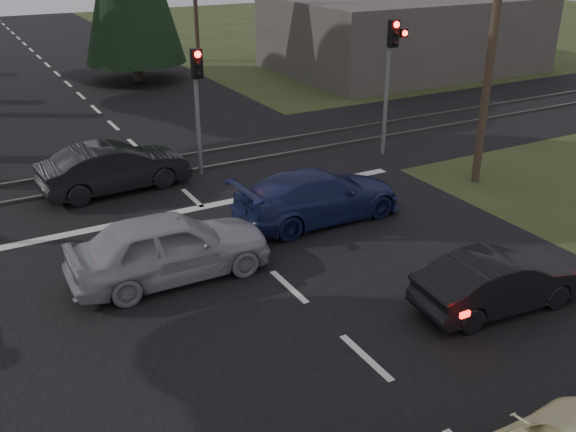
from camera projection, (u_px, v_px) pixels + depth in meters
ground at (366, 358)px, 12.06m from camera, size 120.00×120.00×0.00m
road at (181, 187)px, 20.06m from camera, size 14.00×100.00×0.01m
rail_corridor at (160, 168)px, 21.66m from camera, size 120.00×8.00×0.01m
stop_line at (202, 207)px, 18.62m from camera, size 13.00×0.35×0.00m
rail_near at (168, 174)px, 21.00m from camera, size 120.00×0.12×0.10m
rail_far at (153, 160)px, 22.28m from camera, size 120.00×0.12×0.10m
traffic_signal_right at (392, 62)px, 21.62m from camera, size 0.68×0.48×4.70m
traffic_signal_center at (198, 91)px, 19.90m from camera, size 0.32×0.48×4.10m
utility_pole_near at (494, 29)px, 18.69m from camera, size 1.80×0.26×9.00m
building_right at (403, 33)px, 36.79m from camera, size 14.00×10.00×4.00m
dark_hatchback at (500, 282)px, 13.44m from camera, size 3.86×1.61×1.24m
silver_car at (170, 246)px, 14.57m from camera, size 4.63×1.92×1.57m
blue_sedan at (318, 196)px, 17.59m from camera, size 4.85×2.02×1.40m
dark_car_far at (115, 168)px, 19.55m from camera, size 4.58×1.92×1.47m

